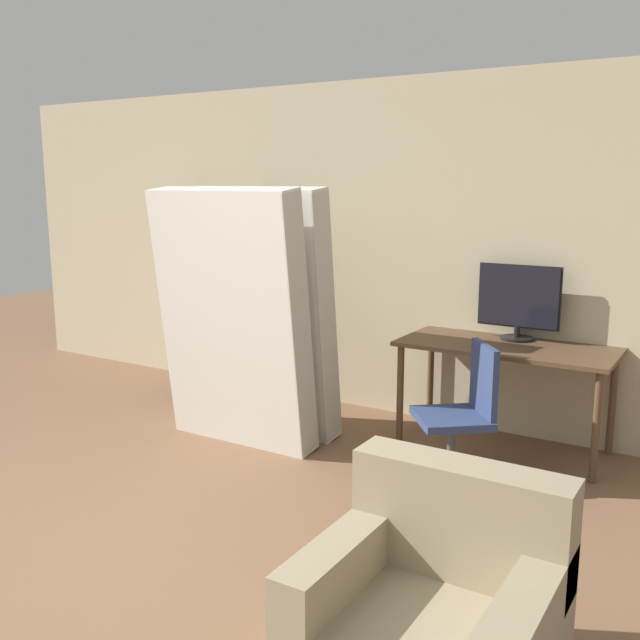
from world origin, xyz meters
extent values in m
plane|color=brown|center=(0.00, 0.00, 0.00)|extent=(16.00, 16.00, 0.00)
cube|color=#C6B793|center=(0.00, 3.31, 1.35)|extent=(8.00, 0.06, 2.70)
cube|color=brown|center=(1.30, 2.93, 0.75)|extent=(1.49, 0.68, 0.03)
cylinder|color=brown|center=(0.62, 2.65, 0.37)|extent=(0.05, 0.05, 0.74)
cylinder|color=brown|center=(1.99, 2.65, 0.37)|extent=(0.05, 0.05, 0.74)
cylinder|color=brown|center=(0.62, 3.22, 0.37)|extent=(0.05, 0.05, 0.74)
cylinder|color=brown|center=(1.99, 3.22, 0.37)|extent=(0.05, 0.05, 0.74)
cylinder|color=black|center=(1.31, 3.14, 0.78)|extent=(0.23, 0.23, 0.02)
cylinder|color=black|center=(1.31, 3.14, 0.83)|extent=(0.04, 0.04, 0.08)
cube|color=black|center=(1.31, 3.14, 1.09)|extent=(0.60, 0.02, 0.46)
cube|color=black|center=(1.31, 3.14, 1.09)|extent=(0.57, 0.03, 0.43)
cylinder|color=#4C4C51|center=(1.20, 2.19, 0.01)|extent=(0.52, 0.52, 0.03)
cylinder|color=#4C4C51|center=(1.20, 2.19, 0.22)|extent=(0.05, 0.05, 0.37)
cube|color=navy|center=(1.20, 2.19, 0.43)|extent=(0.62, 0.62, 0.05)
cube|color=navy|center=(1.35, 2.31, 0.68)|extent=(0.28, 0.33, 0.45)
cube|color=brown|center=(-1.80, 3.11, 0.92)|extent=(0.02, 0.33, 1.84)
cube|color=brown|center=(-1.10, 3.11, 0.92)|extent=(0.02, 0.33, 1.84)
cube|color=brown|center=(-1.45, 3.27, 0.92)|extent=(0.71, 0.02, 1.84)
cube|color=brown|center=(-1.45, 3.11, 0.01)|extent=(0.68, 0.29, 0.02)
cube|color=brown|center=(-1.45, 3.11, 0.31)|extent=(0.68, 0.29, 0.02)
cube|color=brown|center=(-1.45, 3.11, 0.62)|extent=(0.68, 0.29, 0.02)
cube|color=brown|center=(-1.45, 3.11, 0.92)|extent=(0.68, 0.29, 0.02)
cube|color=brown|center=(-1.45, 3.11, 1.23)|extent=(0.68, 0.29, 0.02)
cube|color=brown|center=(-1.45, 3.11, 1.53)|extent=(0.68, 0.29, 0.02)
cube|color=brown|center=(-1.45, 3.11, 1.83)|extent=(0.68, 0.29, 0.02)
cube|color=silver|center=(-1.77, 3.10, 0.14)|extent=(0.02, 0.21, 0.25)
cube|color=brown|center=(-1.74, 3.11, 0.13)|extent=(0.02, 0.16, 0.23)
cube|color=brown|center=(-1.71, 3.14, 0.14)|extent=(0.02, 0.21, 0.24)
cube|color=#7A2D84|center=(-1.67, 3.09, 0.11)|extent=(0.04, 0.24, 0.18)
cube|color=orange|center=(-1.76, 3.09, 0.43)|extent=(0.03, 0.22, 0.21)
cube|color=#7A2D84|center=(-1.72, 3.12, 0.42)|extent=(0.04, 0.22, 0.20)
cube|color=#232328|center=(-1.68, 3.08, 0.42)|extent=(0.02, 0.22, 0.20)
cube|color=teal|center=(-1.65, 3.08, 0.44)|extent=(0.03, 0.17, 0.23)
cube|color=#1E4C9E|center=(-1.76, 3.11, 0.75)|extent=(0.04, 0.25, 0.24)
cube|color=#232328|center=(-1.72, 3.14, 0.72)|extent=(0.04, 0.17, 0.20)
cube|color=silver|center=(-1.67, 3.12, 0.71)|extent=(0.04, 0.24, 0.17)
cube|color=#7A2D84|center=(-1.63, 3.13, 0.72)|extent=(0.02, 0.19, 0.19)
cube|color=teal|center=(-1.76, 3.08, 1.03)|extent=(0.04, 0.18, 0.21)
cube|color=orange|center=(-1.71, 3.13, 1.04)|extent=(0.03, 0.23, 0.23)
cube|color=#287A38|center=(-1.67, 3.14, 1.04)|extent=(0.04, 0.20, 0.21)
cube|color=orange|center=(-1.63, 3.10, 1.02)|extent=(0.03, 0.24, 0.18)
cube|color=#7A2D84|center=(-1.58, 3.13, 1.03)|extent=(0.04, 0.16, 0.20)
cube|color=teal|center=(-1.77, 3.12, 1.33)|extent=(0.02, 0.22, 0.20)
cube|color=gold|center=(-1.73, 3.15, 1.35)|extent=(0.04, 0.20, 0.24)
cube|color=brown|center=(-1.70, 3.11, 1.34)|extent=(0.02, 0.19, 0.21)
cube|color=#287A38|center=(-1.67, 3.09, 1.34)|extent=(0.02, 0.16, 0.21)
cube|color=#1E4C9E|center=(-1.64, 3.13, 1.36)|extent=(0.02, 0.17, 0.25)
cube|color=brown|center=(-1.62, 3.11, 1.37)|extent=(0.02, 0.22, 0.26)
cube|color=#1E4C9E|center=(-1.58, 3.14, 1.36)|extent=(0.03, 0.21, 0.25)
cube|color=orange|center=(-1.54, 3.10, 1.34)|extent=(0.04, 0.18, 0.22)
cube|color=red|center=(-1.77, 3.07, 1.66)|extent=(0.02, 0.19, 0.24)
cube|color=silver|center=(-1.73, 3.08, 1.66)|extent=(0.04, 0.17, 0.24)
cube|color=#1E4C9E|center=(-1.69, 3.11, 1.65)|extent=(0.02, 0.25, 0.21)
cube|color=#7A2D84|center=(-1.66, 3.07, 1.63)|extent=(0.02, 0.19, 0.19)
cube|color=#7A2D84|center=(-1.62, 3.13, 1.64)|extent=(0.02, 0.18, 0.21)
cube|color=#232328|center=(-1.59, 3.11, 1.65)|extent=(0.04, 0.22, 0.22)
cube|color=orange|center=(-1.54, 3.13, 1.64)|extent=(0.03, 0.20, 0.21)
cube|color=silver|center=(-0.39, 1.99, 0.93)|extent=(1.17, 0.44, 1.87)
cube|color=beige|center=(0.19, 1.99, 0.93)|extent=(0.01, 0.44, 1.83)
cube|color=silver|center=(-0.39, 2.33, 0.93)|extent=(1.17, 0.42, 1.87)
cube|color=beige|center=(0.19, 2.33, 0.93)|extent=(0.01, 0.42, 1.83)
cube|color=gray|center=(1.87, 0.53, 0.62)|extent=(0.85, 0.20, 0.45)
cube|color=gray|center=(1.53, 0.23, 0.50)|extent=(0.16, 0.80, 0.20)
cube|color=gray|center=(2.22, 0.23, 0.50)|extent=(0.16, 0.80, 0.20)
camera|label=1|loc=(2.75, -1.92, 1.90)|focal=40.00mm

